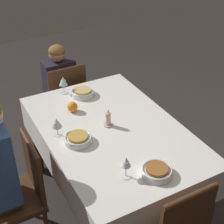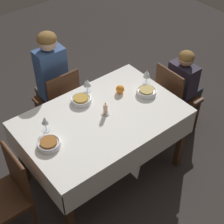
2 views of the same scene
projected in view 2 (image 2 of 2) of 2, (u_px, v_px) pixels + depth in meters
ground_plane at (103, 171)px, 3.61m from camera, size 8.00×8.00×0.00m
dining_table at (102, 124)px, 3.15m from camera, size 1.48×0.97×0.78m
chair_south at (60, 100)px, 3.69m from camera, size 0.40×0.40×0.90m
chair_west at (174, 96)px, 3.73m from camera, size 0.40×0.40×0.90m
chair_east at (8, 193)px, 2.81m from camera, size 0.40×0.40×0.90m
person_adult_denim at (50, 77)px, 3.63m from camera, size 0.30×0.34×1.27m
person_child_dark at (185, 86)px, 3.77m from camera, size 0.33×0.30×1.03m
bowl_south at (81, 100)px, 3.22m from camera, size 0.19×0.19×0.06m
wine_glass_south at (87, 83)px, 3.30m from camera, size 0.08×0.08×0.14m
bowl_west at (146, 92)px, 3.32m from camera, size 0.20×0.20×0.06m
wine_glass_west at (147, 74)px, 3.39m from camera, size 0.07×0.07×0.16m
bowl_east at (49, 144)px, 2.81m from camera, size 0.19×0.19×0.06m
wine_glass_east at (45, 121)px, 2.89m from camera, size 0.07×0.07×0.15m
candle_centerpiece at (105, 110)px, 3.08m from camera, size 0.07×0.07×0.14m
orange_fruit at (120, 89)px, 3.32m from camera, size 0.08×0.08×0.08m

